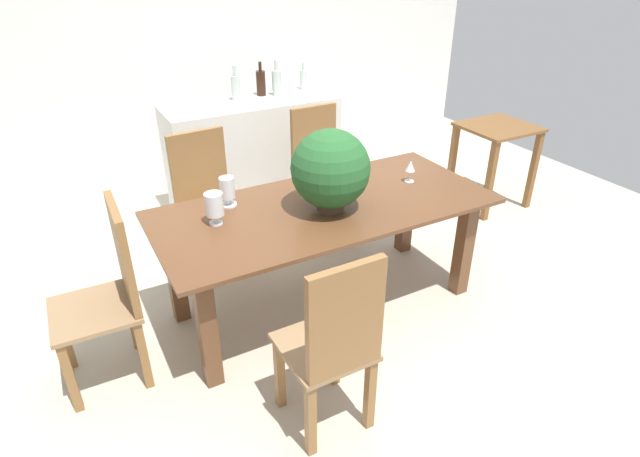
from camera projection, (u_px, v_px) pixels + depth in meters
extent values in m
plane|color=#BCB29E|center=(324.00, 303.00, 3.51)|extent=(7.04, 7.04, 0.00)
cube|color=white|center=(190.00, 43.00, 4.87)|extent=(6.40, 0.10, 2.60)
cube|color=brown|center=(325.00, 207.00, 3.16)|extent=(2.07, 0.94, 0.03)
cube|color=brown|center=(208.00, 331.00, 2.72)|extent=(0.09, 0.09, 0.71)
cube|color=brown|center=(464.00, 247.00, 3.46)|extent=(0.09, 0.09, 0.71)
cube|color=brown|center=(175.00, 271.00, 3.21)|extent=(0.09, 0.09, 0.71)
cube|color=brown|center=(406.00, 209.00, 3.95)|extent=(0.09, 0.09, 0.71)
cube|color=brown|center=(335.00, 351.00, 2.78)|extent=(0.04, 0.04, 0.44)
cube|color=brown|center=(280.00, 373.00, 2.64)|extent=(0.04, 0.04, 0.44)
cube|color=brown|center=(370.00, 393.00, 2.52)|extent=(0.04, 0.04, 0.44)
cube|color=brown|center=(311.00, 419.00, 2.38)|extent=(0.04, 0.04, 0.44)
cube|color=#8F6F4C|center=(324.00, 347.00, 2.47)|extent=(0.40, 0.41, 0.03)
cube|color=brown|center=(346.00, 321.00, 2.18)|extent=(0.37, 0.04, 0.55)
cube|color=brown|center=(65.00, 336.00, 2.89)|extent=(0.05, 0.05, 0.44)
cube|color=brown|center=(70.00, 378.00, 2.61)|extent=(0.05, 0.05, 0.44)
cube|color=brown|center=(132.00, 317.00, 3.03)|extent=(0.05, 0.05, 0.44)
cube|color=brown|center=(144.00, 355.00, 2.75)|extent=(0.05, 0.05, 0.44)
cube|color=#8F6F4C|center=(94.00, 311.00, 2.71)|extent=(0.45, 0.44, 0.03)
cube|color=brown|center=(123.00, 254.00, 2.64)|extent=(0.05, 0.40, 0.55)
cube|color=brown|center=(318.00, 225.00, 4.01)|extent=(0.04, 0.04, 0.44)
cube|color=brown|center=(355.00, 215.00, 4.16)|extent=(0.04, 0.04, 0.44)
cube|color=brown|center=(297.00, 206.00, 4.29)|extent=(0.04, 0.04, 0.44)
cube|color=brown|center=(333.00, 197.00, 4.44)|extent=(0.04, 0.04, 0.44)
cube|color=#8F6F4C|center=(326.00, 184.00, 4.11)|extent=(0.42, 0.44, 0.03)
cube|color=brown|center=(314.00, 141.00, 4.12)|extent=(0.39, 0.04, 0.57)
cube|color=brown|center=(201.00, 256.00, 3.61)|extent=(0.05, 0.05, 0.44)
cube|color=brown|center=(250.00, 241.00, 3.79)|extent=(0.05, 0.05, 0.44)
cube|color=brown|center=(183.00, 235.00, 3.88)|extent=(0.05, 0.05, 0.44)
cube|color=brown|center=(229.00, 222.00, 4.05)|extent=(0.05, 0.05, 0.44)
cube|color=#8F6F4C|center=(213.00, 210.00, 3.72)|extent=(0.48, 0.47, 0.03)
cube|color=brown|center=(198.00, 166.00, 3.73)|extent=(0.41, 0.07, 0.52)
cylinder|color=#4C3828|center=(330.00, 203.00, 3.08)|extent=(0.16, 0.16, 0.09)
sphere|color=#235628|center=(330.00, 169.00, 2.98)|extent=(0.46, 0.46, 0.46)
sphere|color=#DB9EB2|center=(341.00, 162.00, 3.14)|extent=(0.05, 0.05, 0.05)
sphere|color=#DB9EB2|center=(307.00, 156.00, 3.01)|extent=(0.05, 0.05, 0.05)
sphere|color=#DB9EB2|center=(304.00, 158.00, 2.92)|extent=(0.05, 0.05, 0.05)
sphere|color=#DB9EB2|center=(357.00, 171.00, 2.89)|extent=(0.04, 0.04, 0.04)
cylinder|color=silver|center=(216.00, 223.00, 2.94)|extent=(0.08, 0.08, 0.01)
cylinder|color=silver|center=(216.00, 218.00, 2.93)|extent=(0.02, 0.02, 0.05)
cylinder|color=silver|center=(214.00, 204.00, 2.89)|extent=(0.10, 0.10, 0.13)
cylinder|color=silver|center=(229.00, 205.00, 3.15)|extent=(0.10, 0.10, 0.01)
cylinder|color=silver|center=(228.00, 201.00, 3.13)|extent=(0.03, 0.03, 0.04)
cylinder|color=silver|center=(227.00, 188.00, 3.09)|extent=(0.09, 0.09, 0.13)
cylinder|color=silver|center=(409.00, 181.00, 3.46)|extent=(0.06, 0.06, 0.00)
cylinder|color=silver|center=(410.00, 176.00, 3.44)|extent=(0.01, 0.01, 0.07)
cone|color=silver|center=(410.00, 166.00, 3.41)|extent=(0.06, 0.06, 0.07)
cube|color=silver|center=(254.00, 155.00, 4.61)|extent=(1.49, 0.53, 0.95)
cylinder|color=black|center=(261.00, 83.00, 4.51)|extent=(0.08, 0.08, 0.21)
cylinder|color=black|center=(260.00, 66.00, 4.44)|extent=(0.03, 0.03, 0.08)
cylinder|color=#B2BFB7|center=(236.00, 88.00, 4.37)|extent=(0.08, 0.08, 0.20)
cylinder|color=#B2BFB7|center=(234.00, 71.00, 4.30)|extent=(0.03, 0.03, 0.08)
cylinder|color=#B2BFB7|center=(277.00, 83.00, 4.51)|extent=(0.08, 0.08, 0.22)
cylinder|color=#B2BFB7|center=(276.00, 65.00, 4.43)|extent=(0.03, 0.03, 0.09)
cylinder|color=#B2BFB7|center=(303.00, 80.00, 4.70)|extent=(0.06, 0.06, 0.17)
cylinder|color=#B2BFB7|center=(303.00, 66.00, 4.64)|extent=(0.02, 0.02, 0.07)
cube|color=brown|center=(499.00, 127.00, 4.50)|extent=(0.60, 0.55, 0.02)
cube|color=brown|center=(490.00, 182.00, 4.39)|extent=(0.05, 0.05, 0.72)
cube|color=brown|center=(533.00, 170.00, 4.61)|extent=(0.05, 0.05, 0.72)
cube|color=brown|center=(452.00, 163.00, 4.75)|extent=(0.05, 0.05, 0.72)
cube|color=brown|center=(494.00, 154.00, 4.97)|extent=(0.05, 0.05, 0.72)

